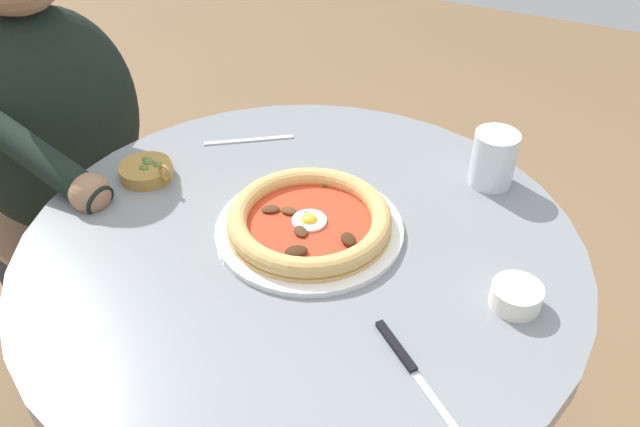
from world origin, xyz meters
TOP-DOWN VIEW (x-y plane):
  - dining_table at (0.00, 0.00)m, footprint 0.88×0.88m
  - pizza_on_plate at (-0.00, 0.03)m, footprint 0.30×0.30m
  - water_glass at (0.23, 0.29)m, footprint 0.08×0.08m
  - steak_knife at (0.23, -0.15)m, footprint 0.16×0.14m
  - ramekin_capers at (0.33, 0.01)m, footprint 0.07×0.07m
  - olive_pan at (-0.32, 0.05)m, footprint 0.12×0.09m
  - fork_utensil at (-0.22, 0.23)m, footprint 0.15×0.10m
  - diner_person at (-0.63, 0.14)m, footprint 0.48×0.45m
  - cafe_chair_diner at (-0.77, 0.18)m, footprint 0.46×0.46m

SIDE VIEW (x-z plane):
  - diner_person at x=-0.63m, z-range -0.06..1.07m
  - cafe_chair_diner at x=-0.77m, z-range 0.08..0.98m
  - dining_table at x=0.00m, z-range 0.22..0.93m
  - fork_utensil at x=-0.22m, z-range 0.72..0.72m
  - steak_knife at x=0.23m, z-range 0.72..0.73m
  - olive_pan at x=-0.32m, z-range 0.71..0.76m
  - ramekin_capers at x=0.33m, z-range 0.72..0.75m
  - pizza_on_plate at x=0.00m, z-range 0.72..0.76m
  - water_glass at x=0.23m, z-range 0.71..0.81m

